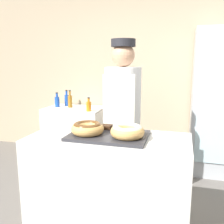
{
  "coord_description": "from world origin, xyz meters",
  "views": [
    {
      "loc": [
        0.54,
        -1.79,
        1.5
      ],
      "look_at": [
        0.0,
        0.1,
        1.11
      ],
      "focal_mm": 40.0,
      "sensor_mm": 36.0,
      "label": 1
    }
  ],
  "objects_px": {
    "beverage_fridge": "(216,103)",
    "bottle_blue": "(67,100)",
    "baker_person": "(122,121)",
    "chest_freezer": "(75,132)",
    "bottle_amber": "(70,101)",
    "bottle_orange": "(89,106)",
    "donut_light_glaze": "(127,131)",
    "brownie_back_left": "(106,127)",
    "bottle_blue_b": "(57,101)",
    "brownie_back_right": "(121,128)",
    "serving_tray": "(108,136)",
    "donut_chocolate_glaze": "(87,128)"
  },
  "relations": [
    {
      "from": "chest_freezer",
      "to": "bottle_orange",
      "type": "bearing_deg",
      "value": -33.28
    },
    {
      "from": "brownie_back_right",
      "to": "chest_freezer",
      "type": "distance_m",
      "value": 2.06
    },
    {
      "from": "beverage_fridge",
      "to": "serving_tray",
      "type": "bearing_deg",
      "value": -119.12
    },
    {
      "from": "brownie_back_left",
      "to": "chest_freezer",
      "type": "distance_m",
      "value": 2.0
    },
    {
      "from": "serving_tray",
      "to": "brownie_back_right",
      "type": "distance_m",
      "value": 0.16
    },
    {
      "from": "donut_chocolate_glaze",
      "to": "bottle_blue",
      "type": "height_order",
      "value": "bottle_blue"
    },
    {
      "from": "brownie_back_left",
      "to": "bottle_orange",
      "type": "relative_size",
      "value": 0.42
    },
    {
      "from": "brownie_back_right",
      "to": "bottle_blue_b",
      "type": "bearing_deg",
      "value": 131.88
    },
    {
      "from": "serving_tray",
      "to": "donut_light_glaze",
      "type": "relative_size",
      "value": 2.36
    },
    {
      "from": "baker_person",
      "to": "bottle_blue_b",
      "type": "height_order",
      "value": "baker_person"
    },
    {
      "from": "brownie_back_left",
      "to": "brownie_back_right",
      "type": "relative_size",
      "value": 1.0
    },
    {
      "from": "chest_freezer",
      "to": "brownie_back_right",
      "type": "bearing_deg",
      "value": -54.59
    },
    {
      "from": "serving_tray",
      "to": "brownie_back_right",
      "type": "bearing_deg",
      "value": 67.37
    },
    {
      "from": "brownie_back_right",
      "to": "baker_person",
      "type": "relative_size",
      "value": 0.05
    },
    {
      "from": "donut_light_glaze",
      "to": "baker_person",
      "type": "xyz_separation_m",
      "value": [
        -0.2,
        0.66,
        -0.09
      ]
    },
    {
      "from": "beverage_fridge",
      "to": "bottle_blue",
      "type": "height_order",
      "value": "beverage_fridge"
    },
    {
      "from": "serving_tray",
      "to": "bottle_blue_b",
      "type": "relative_size",
      "value": 2.62
    },
    {
      "from": "bottle_blue",
      "to": "bottle_blue_b",
      "type": "bearing_deg",
      "value": -130.45
    },
    {
      "from": "bottle_amber",
      "to": "beverage_fridge",
      "type": "bearing_deg",
      "value": -0.27
    },
    {
      "from": "brownie_back_left",
      "to": "bottle_orange",
      "type": "bearing_deg",
      "value": 116.64
    },
    {
      "from": "brownie_back_left",
      "to": "donut_light_glaze",
      "type": "bearing_deg",
      "value": -40.41
    },
    {
      "from": "bottle_blue_b",
      "to": "bottle_amber",
      "type": "bearing_deg",
      "value": -0.27
    },
    {
      "from": "serving_tray",
      "to": "bottle_orange",
      "type": "bearing_deg",
      "value": 116.27
    },
    {
      "from": "donut_light_glaze",
      "to": "brownie_back_right",
      "type": "bearing_deg",
      "value": 117.24
    },
    {
      "from": "brownie_back_right",
      "to": "baker_person",
      "type": "xyz_separation_m",
      "value": [
        -0.1,
        0.47,
        -0.06
      ]
    },
    {
      "from": "bottle_orange",
      "to": "bottle_blue_b",
      "type": "height_order",
      "value": "bottle_blue_b"
    },
    {
      "from": "baker_person",
      "to": "bottle_blue",
      "type": "distance_m",
      "value": 1.79
    },
    {
      "from": "bottle_amber",
      "to": "bottle_blue",
      "type": "bearing_deg",
      "value": 132.92
    },
    {
      "from": "donut_light_glaze",
      "to": "brownie_back_left",
      "type": "distance_m",
      "value": 0.29
    },
    {
      "from": "donut_chocolate_glaze",
      "to": "bottle_blue_b",
      "type": "bearing_deg",
      "value": 124.27
    },
    {
      "from": "bottle_blue",
      "to": "chest_freezer",
      "type": "bearing_deg",
      "value": -33.76
    },
    {
      "from": "brownie_back_left",
      "to": "bottle_amber",
      "type": "bearing_deg",
      "value": 124.24
    },
    {
      "from": "bottle_orange",
      "to": "bottle_blue_b",
      "type": "distance_m",
      "value": 0.66
    },
    {
      "from": "beverage_fridge",
      "to": "bottle_blue",
      "type": "bearing_deg",
      "value": 176.52
    },
    {
      "from": "baker_person",
      "to": "chest_freezer",
      "type": "relative_size",
      "value": 1.92
    },
    {
      "from": "donut_chocolate_glaze",
      "to": "donut_light_glaze",
      "type": "height_order",
      "value": "same"
    },
    {
      "from": "brownie_back_left",
      "to": "bottle_blue",
      "type": "height_order",
      "value": "bottle_blue"
    },
    {
      "from": "beverage_fridge",
      "to": "donut_light_glaze",
      "type": "bearing_deg",
      "value": -114.55
    },
    {
      "from": "brownie_back_right",
      "to": "bottle_amber",
      "type": "height_order",
      "value": "bottle_amber"
    },
    {
      "from": "beverage_fridge",
      "to": "bottle_blue",
      "type": "xyz_separation_m",
      "value": [
        -2.26,
        0.14,
        -0.06
      ]
    },
    {
      "from": "chest_freezer",
      "to": "bottle_blue",
      "type": "distance_m",
      "value": 0.55
    },
    {
      "from": "beverage_fridge",
      "to": "bottle_blue_b",
      "type": "xyz_separation_m",
      "value": [
        -2.37,
        0.01,
        -0.08
      ]
    },
    {
      "from": "donut_chocolate_glaze",
      "to": "bottle_amber",
      "type": "distance_m",
      "value": 2.07
    },
    {
      "from": "bottle_blue",
      "to": "bottle_amber",
      "type": "bearing_deg",
      "value": -47.08
    },
    {
      "from": "donut_light_glaze",
      "to": "bottle_blue",
      "type": "bearing_deg",
      "value": 126.69
    },
    {
      "from": "brownie_back_left",
      "to": "baker_person",
      "type": "bearing_deg",
      "value": 86.98
    },
    {
      "from": "bottle_blue",
      "to": "donut_chocolate_glaze",
      "type": "bearing_deg",
      "value": -59.84
    },
    {
      "from": "bottle_amber",
      "to": "bottle_blue",
      "type": "relative_size",
      "value": 1.05
    },
    {
      "from": "brownie_back_right",
      "to": "bottle_orange",
      "type": "xyz_separation_m",
      "value": [
        -0.83,
        1.41,
        -0.09
      ]
    },
    {
      "from": "bottle_amber",
      "to": "bottle_blue",
      "type": "xyz_separation_m",
      "value": [
        -0.12,
        0.13,
        -0.01
      ]
    }
  ]
}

